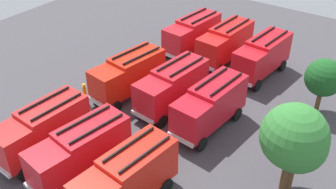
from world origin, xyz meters
name	(u,v)px	position (x,y,z in m)	size (l,w,h in m)	color
ground_plane	(168,108)	(0.00, 0.00, 0.00)	(56.89, 56.89, 0.00)	#423F44
fire_truck_0	(192,33)	(-10.18, -4.01, 2.15)	(7.41, 3.33, 3.88)	red
fire_truck_1	(128,74)	(0.25, -4.08, 2.15)	(7.47, 3.55, 3.88)	red
fire_truck_2	(42,129)	(9.72, -4.13, 2.15)	(7.35, 3.17, 3.88)	red
fire_truck_3	(225,42)	(-10.26, -0.15, 2.15)	(7.37, 3.21, 3.88)	red
fire_truck_4	(172,86)	(-0.35, 0.19, 2.15)	(7.42, 3.36, 3.88)	red
fire_truck_5	(80,151)	(9.84, -0.21, 2.15)	(7.48, 3.62, 3.88)	red
fire_truck_6	(262,55)	(-9.74, 4.10, 2.15)	(7.41, 3.33, 3.88)	red
fire_truck_7	(210,105)	(0.22, 4.15, 2.15)	(7.39, 3.28, 3.88)	red
fire_truck_8	(126,178)	(10.01, 3.92, 2.15)	(7.43, 3.40, 3.88)	red
firefighter_0	(85,92)	(3.38, -6.48, 1.03)	(0.42, 0.48, 1.81)	black
firefighter_1	(248,53)	(-11.43, 1.93, 1.01)	(0.34, 0.47, 1.79)	black
firefighter_2	(118,64)	(-2.22, -7.49, 0.99)	(0.29, 0.42, 1.75)	black
firefighter_3	(114,117)	(4.64, -1.96, 1.02)	(0.40, 0.48, 1.80)	black
tree_0	(324,78)	(-6.95, 10.55, 3.26)	(3.13, 3.13, 4.85)	brown
tree_1	(298,144)	(3.00, 11.82, 3.87)	(3.71, 3.71, 5.75)	brown
tree_2	(294,137)	(3.15, 11.56, 4.38)	(4.20, 4.20, 6.52)	brown
traffic_cone_0	(86,144)	(7.67, -2.11, 0.30)	(0.42, 0.42, 0.59)	#F2600C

